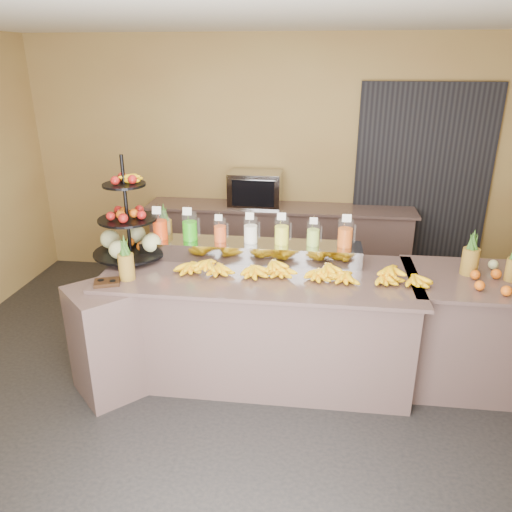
% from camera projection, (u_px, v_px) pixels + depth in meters
% --- Properties ---
extents(ground, '(6.00, 6.00, 0.00)m').
position_uv_depth(ground, '(255.00, 392.00, 4.05)').
color(ground, black).
rests_on(ground, ground).
extents(room_envelope, '(6.04, 5.02, 2.82)m').
position_uv_depth(room_envelope, '(290.00, 144.00, 4.06)').
color(room_envelope, olive).
rests_on(room_envelope, ground).
extents(buffet_counter, '(2.75, 1.25, 0.93)m').
position_uv_depth(buffet_counter, '(245.00, 325.00, 4.13)').
color(buffet_counter, '#8C6865').
rests_on(buffet_counter, ground).
extents(right_counter, '(1.08, 0.88, 0.93)m').
position_uv_depth(right_counter, '(469.00, 330.00, 4.05)').
color(right_counter, '#8C6865').
rests_on(right_counter, ground).
extents(back_ledge, '(3.10, 0.55, 0.93)m').
position_uv_depth(back_ledge, '(279.00, 244.00, 5.95)').
color(back_ledge, '#8C6865').
rests_on(back_ledge, ground).
extents(pitcher_tray, '(1.85, 0.30, 0.15)m').
position_uv_depth(pitcher_tray, '(251.00, 251.00, 4.23)').
color(pitcher_tray, gray).
rests_on(pitcher_tray, buffet_counter).
extents(juice_pitcher_orange_a, '(0.13, 0.13, 0.31)m').
position_uv_depth(juice_pitcher_orange_a, '(160.00, 227.00, 4.25)').
color(juice_pitcher_orange_a, silver).
rests_on(juice_pitcher_orange_a, pitcher_tray).
extents(juice_pitcher_green, '(0.13, 0.13, 0.31)m').
position_uv_depth(juice_pitcher_green, '(190.00, 228.00, 4.22)').
color(juice_pitcher_green, silver).
rests_on(juice_pitcher_green, pitcher_tray).
extents(juice_pitcher_orange_b, '(0.11, 0.11, 0.26)m').
position_uv_depth(juice_pitcher_orange_b, '(220.00, 231.00, 4.20)').
color(juice_pitcher_orange_b, silver).
rests_on(juice_pitcher_orange_b, pitcher_tray).
extents(juice_pitcher_milk, '(0.12, 0.12, 0.29)m').
position_uv_depth(juice_pitcher_milk, '(251.00, 231.00, 4.16)').
color(juice_pitcher_milk, silver).
rests_on(juice_pitcher_milk, pitcher_tray).
extents(juice_pitcher_lemon, '(0.12, 0.13, 0.30)m').
position_uv_depth(juice_pitcher_lemon, '(282.00, 232.00, 4.13)').
color(juice_pitcher_lemon, silver).
rests_on(juice_pitcher_lemon, pitcher_tray).
extents(juice_pitcher_lime, '(0.11, 0.11, 0.26)m').
position_uv_depth(juice_pitcher_lime, '(313.00, 235.00, 4.11)').
color(juice_pitcher_lime, silver).
rests_on(juice_pitcher_lime, pitcher_tray).
extents(juice_pitcher_orange_c, '(0.12, 0.13, 0.30)m').
position_uv_depth(juice_pitcher_orange_c, '(345.00, 235.00, 4.07)').
color(juice_pitcher_orange_c, silver).
rests_on(juice_pitcher_orange_c, pitcher_tray).
extents(banana_heap, '(1.98, 0.18, 0.16)m').
position_uv_depth(banana_heap, '(299.00, 268.00, 3.89)').
color(banana_heap, yellow).
rests_on(banana_heap, buffet_counter).
extents(fruit_stand, '(0.80, 0.80, 0.88)m').
position_uv_depth(fruit_stand, '(133.00, 233.00, 4.20)').
color(fruit_stand, black).
rests_on(fruit_stand, buffet_counter).
extents(condiment_caddy, '(0.22, 0.20, 0.03)m').
position_uv_depth(condiment_caddy, '(107.00, 282.00, 3.77)').
color(condiment_caddy, black).
rests_on(condiment_caddy, buffet_counter).
extents(pineapple_left_a, '(0.12, 0.12, 0.37)m').
position_uv_depth(pineapple_left_a, '(126.00, 263.00, 3.82)').
color(pineapple_left_a, brown).
rests_on(pineapple_left_a, buffet_counter).
extents(pineapple_left_b, '(0.13, 0.13, 0.40)m').
position_uv_depth(pineapple_left_b, '(165.00, 230.00, 4.50)').
color(pineapple_left_b, brown).
rests_on(pineapple_left_b, buffet_counter).
extents(right_fruit_pile, '(0.41, 0.39, 0.21)m').
position_uv_depth(right_fruit_pile, '(491.00, 273.00, 3.79)').
color(right_fruit_pile, brown).
rests_on(right_fruit_pile, right_counter).
extents(oven_warmer, '(0.60, 0.42, 0.40)m').
position_uv_depth(oven_warmer, '(255.00, 189.00, 5.74)').
color(oven_warmer, gray).
rests_on(oven_warmer, back_ledge).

